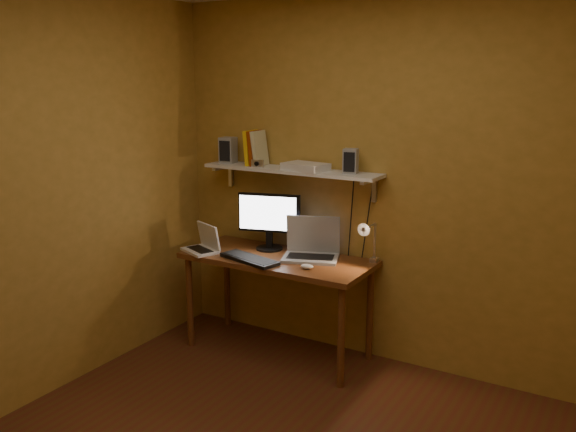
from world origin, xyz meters
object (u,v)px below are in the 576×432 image
Objects in this scene: laptop at (312,247)px; mouse at (307,266)px; wall_shelf at (291,171)px; shelf_camera at (258,163)px; keyboard at (249,259)px; monitor at (269,218)px; router at (306,167)px; netbook at (204,244)px; speaker_left at (228,150)px; desk at (277,268)px; speaker_right at (351,161)px; desk_lamp at (369,237)px.

mouse is (0.11, -0.26, -0.06)m from laptop.
laptop is 5.02× the size of mouse.
wall_shelf is 14.55× the size of shelf_camera.
shelf_camera reaches higher than keyboard.
monitor is 0.50m from router.
netbook is at bearing 170.74° from mouse.
speaker_left is (-0.02, 0.36, 0.67)m from netbook.
monitor is (-0.15, 0.13, 0.33)m from desk.
monitor reaches higher than keyboard.
monitor is 4.84× the size of shelf_camera.
speaker_left is at bearing 167.07° from shelf_camera.
wall_shelf is at bearing 5.00° from monitor.
router reaches higher than netbook.
netbook reaches higher than keyboard.
keyboard is 0.93m from speaker_left.
mouse reaches higher than keyboard.
monitor is 2.69× the size of speaker_right.
laptop is at bearing -33.70° from router.
speaker_left reaches higher than keyboard.
keyboard is at bearing -49.06° from speaker_left.
monitor is at bearing 173.71° from speaker_right.
laptop is at bearing 56.27° from keyboard.
laptop reaches higher than keyboard.
wall_shelf reaches higher than mouse.
desk_lamp is at bearing -16.76° from monitor.
shelf_camera is at bearing 169.39° from monitor.
netbook is 0.88× the size of desk_lamp.
laptop is 0.82m from netbook.
mouse is 0.47m from desk_lamp.
router is at bearing 52.78° from desk.
speaker_left reaches higher than wall_shelf.
speaker_right is at bearing 1.15° from wall_shelf.
monitor is 0.42m from shelf_camera.
desk is 3.01× the size of monitor.
monitor is at bearing 5.57° from shelf_camera.
desk is 0.30m from laptop.
speaker_left is 0.34m from shelf_camera.
shelf_camera reaches higher than netbook.
desk_lamp is (0.44, 0.01, 0.13)m from laptop.
wall_shelf is 0.49m from speaker_right.
netbook is at bearing -95.30° from speaker_left.
wall_shelf is 3.02× the size of laptop.
desk_lamp is at bearing -35.37° from speaker_right.
shelf_camera reaches higher than desk.
keyboard is 0.45m from mouse.
speaker_right reaches higher than router.
desk_lamp is 3.90× the size of shelf_camera.
speaker_right is at bearing 23.17° from desk.
desk is 4.52× the size of router.
speaker_left reaches higher than shelf_camera.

